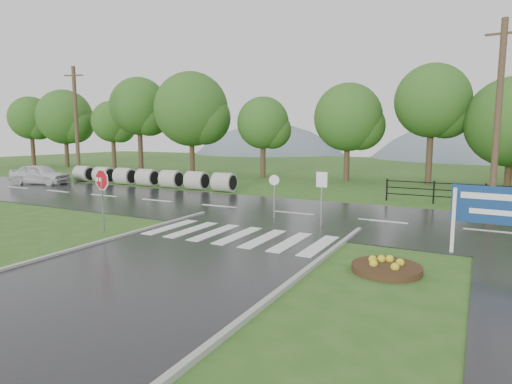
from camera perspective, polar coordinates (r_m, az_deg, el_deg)
The scene contains 15 objects.
ground at distance 11.33m, azimuth -15.41°, elevation -11.15°, with size 120.00×120.00×0.00m, color #2F5A1E.
main_road at distance 19.59m, azimuth 4.97°, elevation -2.92°, with size 90.00×8.00×0.04m, color black.
crosswalk at distance 15.18m, azimuth -2.39°, elevation -5.80°, with size 6.50×2.80×0.02m.
fence_west at distance 23.94m, azimuth 28.29°, elevation -0.12°, with size 9.58×0.08×1.20m.
hills at distance 75.35m, azimuth 23.98°, elevation -7.66°, with size 102.00×48.00×48.00m.
treeline at distance 32.61m, azimuth 16.19°, elevation 1.07°, with size 83.20×5.20×10.00m.
culvert_pipes at distance 30.80m, azimuth -14.27°, elevation 1.89°, with size 13.90×1.20×1.20m.
stop_sign at distance 16.85m, azimuth -19.87°, elevation 0.92°, with size 1.10×0.21×2.49m.
estate_billboard at distance 14.20m, azimuth 29.40°, elevation -2.01°, with size 2.42×0.21×2.12m.
flower_bed at distance 11.95m, azimuth 17.02°, elevation -9.53°, with size 1.82×1.82×0.36m.
reg_sign_small at distance 16.67m, azimuth 8.75°, elevation 0.48°, with size 0.48×0.12×2.17m.
reg_sign_round at distance 18.20m, azimuth 2.44°, elevation 0.22°, with size 0.42×0.17×1.90m.
car_white at distance 34.65m, azimuth -26.79°, elevation 0.92°, with size 1.73×4.31×1.47m, color silver.
utility_pole_west at distance 36.42m, azimuth -22.84°, elevation 8.45°, with size 1.51×0.57×8.75m.
utility_pole_east at distance 23.29m, azimuth 29.56°, elevation 8.95°, with size 1.58×0.30×8.87m.
Camera 1 is at (7.41, -7.77, 3.62)m, focal length 30.00 mm.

